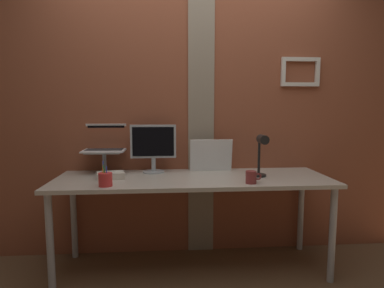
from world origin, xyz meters
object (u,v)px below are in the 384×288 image
Objects in this scene: laptop at (106,143)px; desk_lamp at (261,151)px; monitor at (153,145)px; pen_cup at (105,179)px; whiteboard_panel at (211,155)px; coffee_mug at (251,177)px.

desk_lamp is at bearing -15.44° from laptop.
monitor is 0.58m from pen_cup.
desk_lamp reaches higher than whiteboard_panel.
laptop is 0.57m from pen_cup.
whiteboard_panel is 1.07× the size of desk_lamp.
whiteboard_panel is 0.93m from pen_cup.
coffee_mug is (0.71, -0.45, -0.19)m from monitor.
whiteboard_panel is 2.02× the size of pen_cup.
monitor is at bearing 55.27° from pen_cup.
pen_cup is at bearing -124.73° from monitor.
monitor is at bearing 162.18° from desk_lamp.
monitor reaches higher than coffee_mug.
laptop is at bearing 176.63° from whiteboard_panel.
desk_lamp is (0.84, -0.27, -0.03)m from monitor.
desk_lamp is 0.27m from coffee_mug.
whiteboard_panel is (0.49, 0.02, -0.10)m from monitor.
pen_cup is at bearing -149.49° from whiteboard_panel.
laptop is at bearing 154.91° from coffee_mug.
whiteboard_panel is (0.89, -0.05, -0.11)m from laptop.
monitor reaches higher than desk_lamp.
coffee_mug is (-0.12, -0.18, -0.16)m from desk_lamp.
desk_lamp is at bearing -17.82° from monitor.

